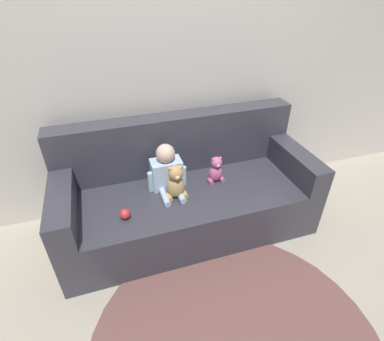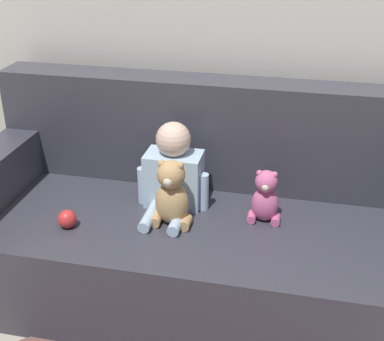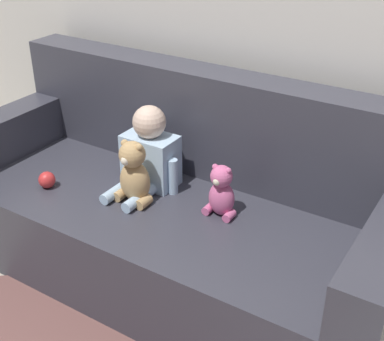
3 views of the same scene
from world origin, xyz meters
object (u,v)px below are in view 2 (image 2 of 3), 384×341
object	(u,v)px
plush_toy_side	(265,198)
toy_ball	(67,219)
couch	(207,228)
person_baby	(173,173)
teddy_bear_brown	(172,195)

from	to	relation	value
plush_toy_side	toy_ball	xyz separation A→B (m)	(-0.74, -0.22, -0.07)
plush_toy_side	toy_ball	size ratio (longest dim) A/B	3.03
plush_toy_side	toy_ball	bearing A→B (deg)	-163.72
couch	toy_ball	bearing A→B (deg)	-153.47
plush_toy_side	person_baby	bearing A→B (deg)	173.30
toy_ball	teddy_bear_brown	bearing A→B (deg)	16.58
couch	plush_toy_side	distance (m)	0.31
person_baby	teddy_bear_brown	distance (m)	0.15
couch	teddy_bear_brown	bearing A→B (deg)	-130.06
teddy_bear_brown	plush_toy_side	distance (m)	0.36
teddy_bear_brown	toy_ball	bearing A→B (deg)	-163.42
couch	toy_ball	size ratio (longest dim) A/B	26.67
couch	teddy_bear_brown	size ratio (longest dim) A/B	7.10
couch	toy_ball	xyz separation A→B (m)	(-0.50, -0.25, 0.13)
plush_toy_side	teddy_bear_brown	bearing A→B (deg)	-164.05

